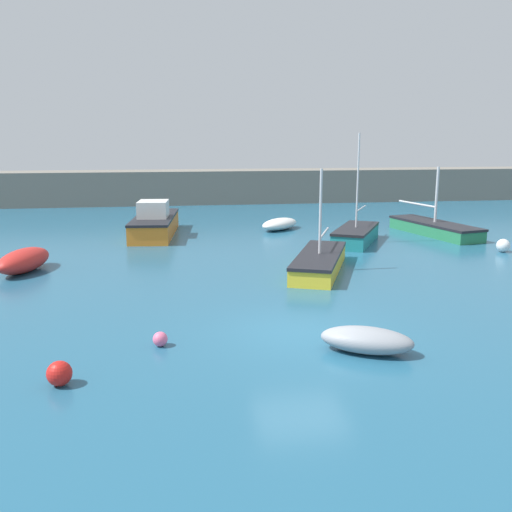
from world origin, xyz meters
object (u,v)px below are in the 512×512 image
sailboat_short_mast (319,262)px  motorboat_with_cabin (155,223)px  mooring_buoy_pink (160,339)px  sailboat_twin_hulled (434,228)px  mooring_buoy_red (59,373)px  rowboat_white_midwater (280,224)px  rowboat_blue_near (24,260)px  sailboat_tall_mast (356,235)px  mooring_buoy_white (503,245)px  dinghy_near_pier (367,340)px

sailboat_short_mast → motorboat_with_cabin: bearing=-122.7°
mooring_buoy_pink → sailboat_twin_hulled: bearing=45.7°
sailboat_short_mast → mooring_buoy_red: size_ratio=10.69×
rowboat_white_midwater → rowboat_blue_near: (-11.54, -8.42, 0.12)m
sailboat_tall_mast → mooring_buoy_white: (5.84, -3.05, -0.11)m
rowboat_white_midwater → mooring_buoy_red: bearing=20.8°
sailboat_tall_mast → motorboat_with_cabin: bearing=-82.1°
sailboat_short_mast → motorboat_with_cabin: (-6.43, 9.15, 0.29)m
sailboat_short_mast → mooring_buoy_white: 9.40m
dinghy_near_pier → motorboat_with_cabin: motorboat_with_cabin is taller
rowboat_white_midwater → mooring_buoy_pink: bearing=24.2°
sailboat_short_mast → rowboat_blue_near: 11.29m
motorboat_with_cabin → sailboat_short_mast: bearing=-139.5°
rowboat_white_midwater → mooring_buoy_red: (-8.30, -19.17, -0.05)m
sailboat_twin_hulled → mooring_buoy_pink: 20.04m
dinghy_near_pier → mooring_buoy_white: size_ratio=4.14×
motorboat_with_cabin → mooring_buoy_red: size_ratio=12.38×
sailboat_twin_hulled → motorboat_with_cabin: size_ratio=0.95×
dinghy_near_pier → rowboat_white_midwater: bearing=112.5°
sailboat_short_mast → mooring_buoy_white: sailboat_short_mast is taller
dinghy_near_pier → rowboat_blue_near: (-10.15, 9.91, 0.13)m
dinghy_near_pier → mooring_buoy_white: (10.10, 10.73, -0.01)m
sailboat_twin_hulled → dinghy_near_pier: 17.97m
motorboat_with_cabin → sailboat_twin_hulled: bearing=-92.4°
rowboat_blue_near → mooring_buoy_pink: (5.26, -8.77, -0.26)m
sailboat_tall_mast → mooring_buoy_pink: 15.61m
rowboat_white_midwater → mooring_buoy_pink: size_ratio=7.88×
rowboat_blue_near → mooring_buoy_white: rowboat_blue_near is taller
mooring_buoy_red → mooring_buoy_white: (17.03, 11.57, 0.03)m
mooring_buoy_red → rowboat_white_midwater: bearing=66.6°
mooring_buoy_pink → mooring_buoy_red: (-2.03, -1.98, 0.08)m
sailboat_tall_mast → motorboat_with_cabin: 10.35m
sailboat_short_mast → dinghy_near_pier: bearing=15.2°
rowboat_white_midwater → motorboat_with_cabin: size_ratio=0.44×
motorboat_with_cabin → mooring_buoy_white: size_ratio=11.11×
rowboat_white_midwater → motorboat_with_cabin: motorboat_with_cabin is taller
rowboat_blue_near → mooring_buoy_pink: rowboat_blue_near is taller
rowboat_white_midwater → sailboat_tall_mast: bearing=76.6°
mooring_buoy_pink → mooring_buoy_white: (15.00, 9.59, 0.11)m
sailboat_tall_mast → sailboat_short_mast: 6.35m
sailboat_tall_mast → sailboat_short_mast: sailboat_tall_mast is taller
sailboat_tall_mast → mooring_buoy_white: sailboat_tall_mast is taller
dinghy_near_pier → mooring_buoy_red: (-6.92, -0.84, -0.04)m
rowboat_white_midwater → sailboat_tall_mast: (2.88, -4.55, 0.09)m
rowboat_white_midwater → rowboat_blue_near: 14.28m
dinghy_near_pier → sailboat_short_mast: 8.39m
mooring_buoy_pink → motorboat_with_cabin: bearing=91.8°
sailboat_twin_hulled → sailboat_tall_mast: sailboat_tall_mast is taller
mooring_buoy_white → dinghy_near_pier: bearing=-133.3°
rowboat_blue_near → sailboat_tall_mast: bearing=122.1°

